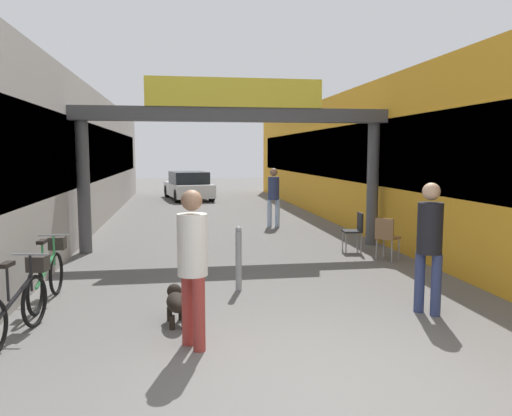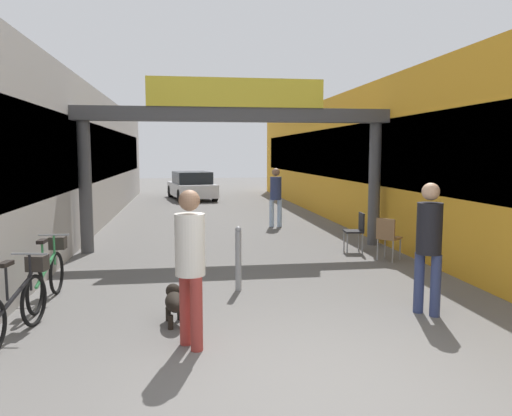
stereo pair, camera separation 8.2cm
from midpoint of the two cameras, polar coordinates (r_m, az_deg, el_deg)
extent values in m
plane|color=#605E5B|center=(5.09, 6.63, -19.64)|extent=(80.00, 80.00, 0.00)
cube|color=#9E9993|center=(15.88, -23.05, 5.07)|extent=(3.00, 26.00, 4.03)
cube|color=black|center=(15.58, -17.77, 6.00)|extent=(0.04, 23.40, 1.61)
cube|color=gold|center=(16.66, 13.55, 5.43)|extent=(3.00, 26.00, 4.03)
cube|color=black|center=(16.15, 8.68, 6.23)|extent=(0.04, 23.40, 1.61)
cylinder|color=#4C4C4F|center=(11.64, -19.30, 2.23)|extent=(0.28, 0.28, 2.93)
cylinder|color=#4C4C4F|center=(12.34, 13.00, 2.64)|extent=(0.28, 0.28, 2.93)
cube|color=#4C4C4F|center=(11.53, -2.71, 10.59)|extent=(7.40, 0.44, 0.31)
cube|color=yellow|center=(11.37, -2.61, 13.05)|extent=(3.96, 0.10, 0.64)
cylinder|color=#99332D|center=(5.95, -8.21, -11.36)|extent=(0.19, 0.19, 0.85)
cylinder|color=#99332D|center=(5.75, -6.95, -11.96)|extent=(0.19, 0.19, 0.85)
cylinder|color=silver|center=(5.66, -7.70, -4.18)|extent=(0.46, 0.46, 0.70)
sphere|color=#8C664C|center=(5.59, -7.78, 0.86)|extent=(0.33, 0.33, 0.24)
cylinder|color=navy|center=(7.39, 17.88, -8.07)|extent=(0.20, 0.20, 0.85)
cylinder|color=navy|center=(7.29, 19.59, -8.33)|extent=(0.20, 0.20, 0.85)
cylinder|color=black|center=(7.19, 18.95, -2.19)|extent=(0.48, 0.48, 0.70)
sphere|color=tan|center=(7.14, 19.09, 1.79)|extent=(0.34, 0.34, 0.24)
cylinder|color=#A5BFE0|center=(15.02, 2.31, -0.60)|extent=(0.15, 0.15, 0.82)
cylinder|color=#A5BFE0|center=(14.99, 1.40, -0.61)|extent=(0.15, 0.15, 0.82)
cylinder|color=navy|center=(14.93, 1.87, 2.26)|extent=(0.36, 0.36, 0.68)
sphere|color=#8C664C|center=(14.90, 1.87, 4.13)|extent=(0.25, 0.25, 0.23)
ellipsoid|color=black|center=(6.65, -9.44, -10.58)|extent=(0.31, 0.60, 0.23)
sphere|color=black|center=(6.88, -9.68, -9.33)|extent=(0.22, 0.22, 0.19)
sphere|color=white|center=(6.82, -9.59, -10.26)|extent=(0.15, 0.15, 0.14)
cylinder|color=black|center=(6.87, -10.20, -11.85)|extent=(0.08, 0.08, 0.18)
cylinder|color=black|center=(6.89, -8.92, -11.79)|extent=(0.08, 0.08, 0.18)
cylinder|color=black|center=(6.55, -9.92, -12.77)|extent=(0.08, 0.08, 0.18)
cylinder|color=black|center=(6.56, -8.58, -12.70)|extent=(0.08, 0.08, 0.18)
torus|color=black|center=(7.10, -24.29, -9.67)|extent=(0.17, 0.67, 0.67)
cube|color=black|center=(6.61, -26.26, -9.31)|extent=(0.20, 0.93, 0.34)
cylinder|color=black|center=(6.46, -26.85, -7.70)|extent=(0.04, 0.04, 0.42)
cube|color=black|center=(6.41, -26.95, -5.79)|extent=(0.14, 0.23, 0.05)
cylinder|color=black|center=(6.96, -24.64, -6.79)|extent=(0.04, 0.04, 0.46)
cylinder|color=gray|center=(6.91, -24.73, -4.84)|extent=(0.46, 0.11, 0.03)
cube|color=#332D28|center=(7.12, -23.97, -5.81)|extent=(0.27, 0.24, 0.20)
torus|color=black|center=(8.52, -22.13, -6.95)|extent=(0.08, 0.67, 0.67)
torus|color=black|center=(7.57, -24.21, -8.69)|extent=(0.08, 0.67, 0.67)
cube|color=#338C4C|center=(8.00, -23.16, -6.52)|extent=(0.07, 0.94, 0.34)
cylinder|color=#338C4C|center=(7.85, -23.48, -5.14)|extent=(0.03, 0.03, 0.42)
cube|color=black|center=(7.81, -23.55, -3.56)|extent=(0.11, 0.22, 0.05)
cylinder|color=#338C4C|center=(8.39, -22.35, -4.52)|extent=(0.03, 0.03, 0.46)
cylinder|color=gray|center=(8.35, -22.42, -2.90)|extent=(0.46, 0.05, 0.03)
cube|color=#332D28|center=(8.56, -22.01, -3.74)|extent=(0.25, 0.21, 0.20)
cylinder|color=gray|center=(8.10, -2.30, -6.08)|extent=(0.10, 0.10, 0.97)
sphere|color=gray|center=(8.00, -2.31, -2.47)|extent=(0.10, 0.10, 0.10)
cylinder|color=gray|center=(10.99, 14.18, -4.35)|extent=(0.04, 0.04, 0.45)
cylinder|color=gray|center=(10.85, 15.80, -4.53)|extent=(0.04, 0.04, 0.45)
cylinder|color=gray|center=(10.69, 13.38, -4.62)|extent=(0.04, 0.04, 0.45)
cylinder|color=gray|center=(10.54, 15.04, -4.82)|extent=(0.04, 0.04, 0.45)
cube|color=olive|center=(10.72, 14.64, -3.29)|extent=(0.56, 0.56, 0.04)
cube|color=olive|center=(10.53, 14.25, -2.24)|extent=(0.29, 0.33, 0.40)
cylinder|color=gray|center=(11.25, 10.04, -4.00)|extent=(0.03, 0.03, 0.45)
cylinder|color=gray|center=(11.57, 9.67, -3.70)|extent=(0.03, 0.03, 0.45)
cylinder|color=gray|center=(11.33, 11.72, -3.97)|extent=(0.03, 0.03, 0.45)
cylinder|color=gray|center=(11.65, 11.31, -3.67)|extent=(0.03, 0.03, 0.45)
cube|color=black|center=(11.41, 10.71, -2.62)|extent=(0.44, 0.44, 0.04)
cube|color=black|center=(11.42, 11.61, -1.52)|extent=(0.08, 0.40, 0.40)
cube|color=silver|center=(24.11, -7.85, 2.13)|extent=(2.40, 4.24, 0.60)
cube|color=#1E2328|center=(23.93, -7.80, 3.47)|extent=(1.92, 2.44, 0.55)
cylinder|color=black|center=(25.42, -10.22, 1.89)|extent=(0.30, 0.63, 0.60)
cylinder|color=black|center=(25.70, -6.71, 2.00)|extent=(0.30, 0.63, 0.60)
cylinder|color=black|center=(22.56, -9.13, 1.36)|extent=(0.30, 0.63, 0.60)
cylinder|color=black|center=(22.88, -5.20, 1.48)|extent=(0.30, 0.63, 0.60)
camera|label=1|loc=(0.04, -90.28, -0.03)|focal=35.00mm
camera|label=2|loc=(0.04, 89.72, 0.03)|focal=35.00mm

